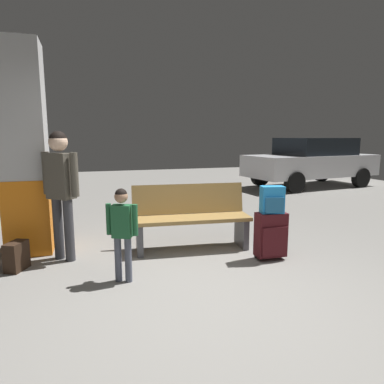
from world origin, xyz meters
TOP-DOWN VIEW (x-y plane):
  - ground_plane at (0.00, 4.00)m, footprint 18.00×18.00m
  - structural_pillar at (-1.87, 2.14)m, footprint 0.57×0.57m
  - bench at (0.25, 1.60)m, footprint 1.64×0.68m
  - suitcase at (1.09, 0.87)m, footprint 0.39×0.24m
  - backpack_bright at (1.09, 0.87)m, footprint 0.31×0.24m
  - child at (-0.77, 0.76)m, footprint 0.32×0.25m
  - adult at (-1.41, 1.65)m, footprint 0.43×0.40m
  - backpack_dark_floor at (-1.94, 1.45)m, footprint 0.28×0.32m
  - parked_car_side at (5.61, 6.16)m, footprint 4.28×2.20m

SIDE VIEW (x-z plane):
  - ground_plane at x=0.00m, z-range -0.10..0.00m
  - backpack_dark_floor at x=-1.94m, z-range 0.00..0.34m
  - suitcase at x=1.09m, z-range 0.02..0.62m
  - bench at x=0.25m, z-range 0.00..0.88m
  - child at x=-0.77m, z-range 0.12..1.14m
  - backpack_bright at x=1.09m, z-range 0.60..0.94m
  - parked_car_side at x=5.61m, z-range 0.05..1.56m
  - adult at x=-1.41m, z-range 0.19..1.81m
  - structural_pillar at x=-1.87m, z-range -0.01..2.74m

